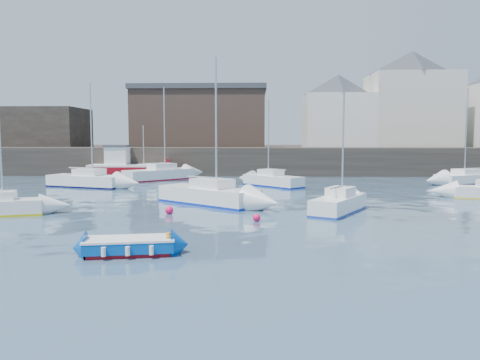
{
  "coord_description": "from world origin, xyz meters",
  "views": [
    {
      "loc": [
        0.97,
        -16.67,
        4.12
      ],
      "look_at": [
        0.0,
        12.0,
        1.5
      ],
      "focal_mm": 35.0,
      "sensor_mm": 36.0,
      "label": 1
    }
  ],
  "objects_px": {
    "fishing_boat": "(127,167)",
    "sailboat_e": "(87,180)",
    "buoy_far": "(222,193)",
    "blue_dinghy": "(130,245)",
    "sailboat_f": "(273,180)",
    "sailboat_g": "(469,178)",
    "buoy_mid": "(257,221)",
    "sailboat_h": "(159,174)",
    "sailboat_b": "(209,195)",
    "sailboat_c": "(339,203)",
    "buoy_near": "(169,214)"
  },
  "relations": [
    {
      "from": "buoy_mid",
      "to": "sailboat_h",
      "type": "bearing_deg",
      "value": 113.06
    },
    {
      "from": "sailboat_c",
      "to": "sailboat_f",
      "type": "distance_m",
      "value": 14.11
    },
    {
      "from": "sailboat_f",
      "to": "sailboat_g",
      "type": "bearing_deg",
      "value": 9.77
    },
    {
      "from": "fishing_boat",
      "to": "buoy_near",
      "type": "distance_m",
      "value": 24.97
    },
    {
      "from": "fishing_boat",
      "to": "sailboat_e",
      "type": "xyz_separation_m",
      "value": [
        -0.64,
        -9.9,
        -0.48
      ]
    },
    {
      "from": "blue_dinghy",
      "to": "sailboat_f",
      "type": "height_order",
      "value": "sailboat_f"
    },
    {
      "from": "blue_dinghy",
      "to": "sailboat_h",
      "type": "height_order",
      "value": "sailboat_h"
    },
    {
      "from": "blue_dinghy",
      "to": "sailboat_b",
      "type": "relative_size",
      "value": 0.37
    },
    {
      "from": "fishing_boat",
      "to": "sailboat_e",
      "type": "bearing_deg",
      "value": -93.72
    },
    {
      "from": "sailboat_b",
      "to": "sailboat_h",
      "type": "relative_size",
      "value": 0.99
    },
    {
      "from": "blue_dinghy",
      "to": "sailboat_f",
      "type": "xyz_separation_m",
      "value": [
        5.87,
        23.35,
        0.18
      ]
    },
    {
      "from": "fishing_boat",
      "to": "buoy_near",
      "type": "bearing_deg",
      "value": -69.4
    },
    {
      "from": "sailboat_f",
      "to": "sailboat_g",
      "type": "xyz_separation_m",
      "value": [
        17.74,
        3.06,
        -0.04
      ]
    },
    {
      "from": "sailboat_g",
      "to": "fishing_boat",
      "type": "bearing_deg",
      "value": 170.04
    },
    {
      "from": "sailboat_b",
      "to": "sailboat_c",
      "type": "distance_m",
      "value": 8.08
    },
    {
      "from": "buoy_near",
      "to": "buoy_mid",
      "type": "height_order",
      "value": "buoy_near"
    },
    {
      "from": "sailboat_b",
      "to": "buoy_near",
      "type": "height_order",
      "value": "sailboat_b"
    },
    {
      "from": "blue_dinghy",
      "to": "buoy_mid",
      "type": "distance_m",
      "value": 8.12
    },
    {
      "from": "sailboat_c",
      "to": "fishing_boat",
      "type": "bearing_deg",
      "value": 128.65
    },
    {
      "from": "blue_dinghy",
      "to": "sailboat_e",
      "type": "relative_size",
      "value": 0.39
    },
    {
      "from": "sailboat_f",
      "to": "buoy_far",
      "type": "xyz_separation_m",
      "value": [
        -3.94,
        -5.03,
        -0.51
      ]
    },
    {
      "from": "fishing_boat",
      "to": "buoy_far",
      "type": "relative_size",
      "value": 22.71
    },
    {
      "from": "sailboat_c",
      "to": "sailboat_g",
      "type": "height_order",
      "value": "sailboat_g"
    },
    {
      "from": "sailboat_g",
      "to": "sailboat_e",
      "type": "bearing_deg",
      "value": -172.85
    },
    {
      "from": "blue_dinghy",
      "to": "sailboat_h",
      "type": "relative_size",
      "value": 0.37
    },
    {
      "from": "blue_dinghy",
      "to": "sailboat_f",
      "type": "distance_m",
      "value": 24.08
    },
    {
      "from": "blue_dinghy",
      "to": "buoy_far",
      "type": "relative_size",
      "value": 9.22
    },
    {
      "from": "sailboat_f",
      "to": "sailboat_h",
      "type": "height_order",
      "value": "sailboat_h"
    },
    {
      "from": "sailboat_c",
      "to": "sailboat_f",
      "type": "relative_size",
      "value": 0.9
    },
    {
      "from": "fishing_boat",
      "to": "buoy_far",
      "type": "distance_m",
      "value": 17.65
    },
    {
      "from": "sailboat_e",
      "to": "buoy_near",
      "type": "bearing_deg",
      "value": -54.99
    },
    {
      "from": "fishing_boat",
      "to": "sailboat_b",
      "type": "bearing_deg",
      "value": -61.63
    },
    {
      "from": "fishing_boat",
      "to": "sailboat_g",
      "type": "distance_m",
      "value": 33.12
    },
    {
      "from": "fishing_boat",
      "to": "buoy_far",
      "type": "bearing_deg",
      "value": -51.63
    },
    {
      "from": "blue_dinghy",
      "to": "sailboat_b",
      "type": "height_order",
      "value": "sailboat_b"
    },
    {
      "from": "sailboat_g",
      "to": "buoy_near",
      "type": "height_order",
      "value": "sailboat_g"
    },
    {
      "from": "sailboat_h",
      "to": "buoy_near",
      "type": "distance_m",
      "value": 20.56
    },
    {
      "from": "sailboat_e",
      "to": "buoy_mid",
      "type": "relative_size",
      "value": 22.21
    },
    {
      "from": "sailboat_c",
      "to": "sailboat_e",
      "type": "bearing_deg",
      "value": 145.9
    },
    {
      "from": "sailboat_h",
      "to": "buoy_near",
      "type": "height_order",
      "value": "sailboat_h"
    },
    {
      "from": "sailboat_g",
      "to": "buoy_mid",
      "type": "bearing_deg",
      "value": -134.23
    },
    {
      "from": "sailboat_g",
      "to": "buoy_mid",
      "type": "relative_size",
      "value": 21.81
    },
    {
      "from": "buoy_mid",
      "to": "sailboat_f",
      "type": "bearing_deg",
      "value": 85.23
    },
    {
      "from": "blue_dinghy",
      "to": "buoy_far",
      "type": "bearing_deg",
      "value": 83.98
    },
    {
      "from": "sailboat_c",
      "to": "sailboat_f",
      "type": "height_order",
      "value": "sailboat_f"
    },
    {
      "from": "buoy_near",
      "to": "buoy_far",
      "type": "xyz_separation_m",
      "value": [
        2.16,
        9.54,
        0.0
      ]
    },
    {
      "from": "sailboat_e",
      "to": "buoy_mid",
      "type": "height_order",
      "value": "sailboat_e"
    },
    {
      "from": "fishing_boat",
      "to": "sailboat_c",
      "type": "height_order",
      "value": "sailboat_c"
    },
    {
      "from": "blue_dinghy",
      "to": "fishing_boat",
      "type": "xyz_separation_m",
      "value": [
        -9.0,
        32.13,
        0.7
      ]
    },
    {
      "from": "sailboat_b",
      "to": "sailboat_f",
      "type": "bearing_deg",
      "value": 67.98
    }
  ]
}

